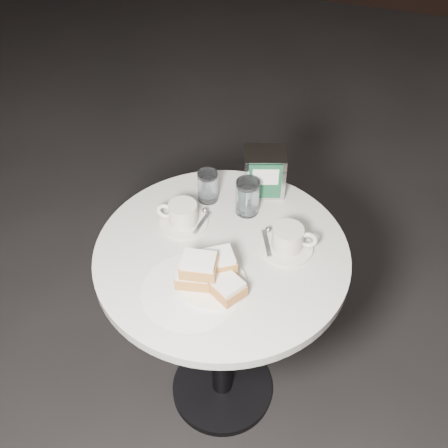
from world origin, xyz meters
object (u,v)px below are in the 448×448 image
Objects in this scene: cafe_table at (222,296)px; water_glass_left at (208,187)px; coffee_cup_right at (288,240)px; napkin_dispenser at (264,172)px; coffee_cup_left at (183,216)px; beignet_plate at (210,275)px; water_glass_right at (247,197)px.

cafe_table is 7.61× the size of water_glass_left.
coffee_cup_right is at bearing 20.78° from cafe_table.
napkin_dispenser reaches higher than water_glass_left.
cafe_table is 0.39m from napkin_dispenser.
coffee_cup_left is 0.31m from coffee_cup_right.
coffee_cup_left is 0.13m from water_glass_left.
beignet_plate is 0.41m from napkin_dispenser.
beignet_plate is 1.27× the size of coffee_cup_left.
cafe_table is at bearing -61.27° from water_glass_left.
beignet_plate is at bearing -60.60° from coffee_cup_left.
coffee_cup_right is (0.17, 0.06, 0.23)m from cafe_table.
water_glass_right is (0.02, 0.18, 0.25)m from cafe_table.
water_glass_left is at bearing 118.73° from cafe_table.
water_glass_right reaches higher than coffee_cup_left.
water_glass_left reaches higher than coffee_cup_left.
napkin_dispenser is at bearing 78.17° from water_glass_right.
beignet_plate reaches higher than cafe_table.
coffee_cup_left is at bearing -148.21° from napkin_dispenser.
water_glass_right is (0.16, 0.11, 0.02)m from coffee_cup_left.
cafe_table is at bearing -116.11° from napkin_dispenser.
water_glass_right is at bearing -119.35° from napkin_dispenser.
coffee_cup_right is at bearing -77.36° from napkin_dispenser.
napkin_dispenser reaches higher than cafe_table.
beignet_plate reaches higher than coffee_cup_left.
water_glass_left is 0.13m from water_glass_right.
coffee_cup_left is (-0.14, 0.07, 0.23)m from cafe_table.
water_glass_left is (-0.11, 0.19, 0.25)m from cafe_table.
coffee_cup_left is 0.19m from water_glass_right.
water_glass_left is at bearing 145.41° from coffee_cup_right.
coffee_cup_left reaches higher than cafe_table.
napkin_dispenser is (0.04, 0.28, 0.27)m from cafe_table.
water_glass_right is 0.76× the size of napkin_dispenser.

